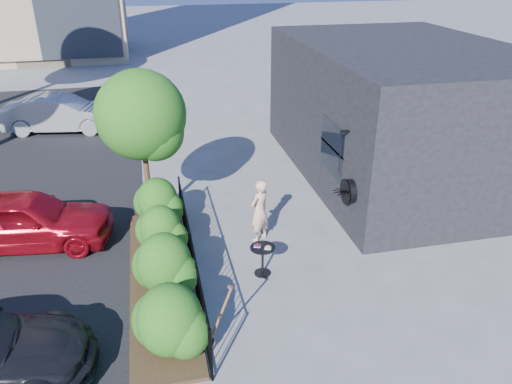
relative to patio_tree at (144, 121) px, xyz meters
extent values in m
plane|color=gray|center=(2.24, -2.76, -2.76)|extent=(120.00, 120.00, 0.00)
cube|color=black|center=(7.74, 1.74, -0.76)|extent=(6.00, 9.00, 4.00)
cube|color=black|center=(4.75, -0.36, -0.96)|extent=(0.04, 1.60, 1.40)
cube|color=black|center=(4.75, -0.36, -0.96)|extent=(0.05, 1.70, 0.06)
cylinder|color=black|center=(4.66, -1.86, -1.51)|extent=(0.18, 0.60, 0.60)
cylinder|color=black|center=(4.56, -1.86, -1.51)|extent=(0.03, 0.64, 0.64)
cube|color=black|center=(4.64, -1.36, -0.16)|extent=(0.25, 0.06, 0.06)
cylinder|color=black|center=(4.56, -1.36, -0.71)|extent=(0.02, 0.02, 1.05)
cylinder|color=black|center=(0.74, -5.76, -2.21)|extent=(0.05, 0.05, 1.10)
cylinder|color=black|center=(0.74, -2.76, -2.21)|extent=(0.05, 0.05, 1.10)
cylinder|color=black|center=(0.74, 0.24, -2.21)|extent=(0.05, 0.05, 1.10)
cube|color=black|center=(0.74, -2.76, -1.70)|extent=(0.03, 6.00, 0.03)
cube|color=black|center=(0.74, -2.76, -2.66)|extent=(0.03, 6.00, 0.03)
cylinder|color=black|center=(0.74, -5.66, -2.21)|extent=(0.02, 0.02, 1.04)
cylinder|color=black|center=(0.74, -5.46, -2.21)|extent=(0.02, 0.02, 1.04)
cylinder|color=black|center=(0.74, -5.26, -2.21)|extent=(0.02, 0.02, 1.04)
cylinder|color=black|center=(0.74, -5.06, -2.21)|extent=(0.02, 0.02, 1.04)
cylinder|color=black|center=(0.74, -4.86, -2.21)|extent=(0.02, 0.02, 1.04)
cylinder|color=black|center=(0.74, -4.66, -2.21)|extent=(0.02, 0.02, 1.04)
cylinder|color=black|center=(0.74, -4.46, -2.21)|extent=(0.02, 0.02, 1.04)
cylinder|color=black|center=(0.74, -4.26, -2.21)|extent=(0.02, 0.02, 1.04)
cylinder|color=black|center=(0.74, -4.06, -2.21)|extent=(0.02, 0.02, 1.04)
cylinder|color=black|center=(0.74, -3.86, -2.21)|extent=(0.02, 0.02, 1.04)
cylinder|color=black|center=(0.74, -3.66, -2.21)|extent=(0.02, 0.02, 1.04)
cylinder|color=black|center=(0.74, -3.46, -2.21)|extent=(0.02, 0.02, 1.04)
cylinder|color=black|center=(0.74, -3.26, -2.21)|extent=(0.02, 0.02, 1.04)
cylinder|color=black|center=(0.74, -3.06, -2.21)|extent=(0.02, 0.02, 1.04)
cylinder|color=black|center=(0.74, -2.86, -2.21)|extent=(0.02, 0.02, 1.04)
cylinder|color=black|center=(0.74, -2.66, -2.21)|extent=(0.02, 0.02, 1.04)
cylinder|color=black|center=(0.74, -2.46, -2.21)|extent=(0.02, 0.02, 1.04)
cylinder|color=black|center=(0.74, -2.26, -2.21)|extent=(0.02, 0.02, 1.04)
cylinder|color=black|center=(0.74, -2.06, -2.21)|extent=(0.02, 0.02, 1.04)
cylinder|color=black|center=(0.74, -1.86, -2.21)|extent=(0.02, 0.02, 1.04)
cylinder|color=black|center=(0.74, -1.66, -2.21)|extent=(0.02, 0.02, 1.04)
cylinder|color=black|center=(0.74, -1.46, -2.21)|extent=(0.02, 0.02, 1.04)
cylinder|color=black|center=(0.74, -1.26, -2.21)|extent=(0.02, 0.02, 1.04)
cylinder|color=black|center=(0.74, -1.06, -2.21)|extent=(0.02, 0.02, 1.04)
cylinder|color=black|center=(0.74, -0.86, -2.21)|extent=(0.02, 0.02, 1.04)
cylinder|color=black|center=(0.74, -0.66, -2.21)|extent=(0.02, 0.02, 1.04)
cylinder|color=black|center=(0.74, -0.46, -2.21)|extent=(0.02, 0.02, 1.04)
cylinder|color=black|center=(0.74, -0.26, -2.21)|extent=(0.02, 0.02, 1.04)
cylinder|color=black|center=(0.74, -0.06, -2.21)|extent=(0.02, 0.02, 1.04)
cylinder|color=black|center=(0.74, 0.14, -2.21)|extent=(0.02, 0.02, 1.04)
cube|color=#382616|center=(0.04, -2.76, -2.72)|extent=(1.30, 6.00, 0.08)
ellipsoid|color=#206316|center=(0.14, -4.96, -2.06)|extent=(1.10, 1.10, 1.24)
ellipsoid|color=#206316|center=(0.14, -3.36, -2.06)|extent=(1.10, 1.10, 1.24)
ellipsoid|color=#206316|center=(0.14, -1.86, -2.06)|extent=(1.10, 1.10, 1.24)
ellipsoid|color=#206316|center=(0.14, -0.46, -2.06)|extent=(1.10, 1.10, 1.24)
cylinder|color=#3F2B19|center=(-0.06, 0.04, -1.56)|extent=(0.14, 0.14, 2.40)
sphere|color=#206316|center=(-0.06, 0.04, 0.08)|extent=(2.20, 2.20, 2.20)
sphere|color=#206316|center=(0.24, -0.16, -0.25)|extent=(1.43, 1.43, 1.43)
cylinder|color=black|center=(2.25, -2.97, -2.08)|extent=(0.55, 0.55, 0.03)
cylinder|color=black|center=(2.25, -2.97, -2.42)|extent=(0.06, 0.06, 0.66)
cylinder|color=black|center=(2.25, -2.97, -2.75)|extent=(0.37, 0.37, 0.03)
cube|color=white|center=(2.15, -2.91, -2.07)|extent=(0.18, 0.18, 0.01)
cube|color=white|center=(2.36, -3.04, -2.07)|extent=(0.18, 0.18, 0.01)
torus|color=#460B22|center=(2.15, -2.91, -2.05)|extent=(0.12, 0.12, 0.04)
torus|color=#AF884A|center=(2.36, -3.04, -2.05)|extent=(0.12, 0.12, 0.04)
imported|color=beige|center=(2.52, -1.52, -1.96)|extent=(0.70, 0.65, 1.60)
cylinder|color=brown|center=(1.02, -5.01, -2.05)|extent=(0.46, 0.05, 1.15)
cube|color=gray|center=(0.84, -5.01, -2.67)|extent=(0.11, 0.17, 0.24)
cylinder|color=brown|center=(1.20, -5.01, -1.48)|extent=(0.10, 0.10, 0.06)
imported|color=#A20D1B|center=(-3.00, -0.54, -2.08)|extent=(4.21, 2.12, 1.37)
imported|color=#A9A9AD|center=(-3.24, 8.19, -2.05)|extent=(4.54, 2.21, 1.43)
camera|label=1|loc=(0.11, -11.88, 3.71)|focal=35.00mm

